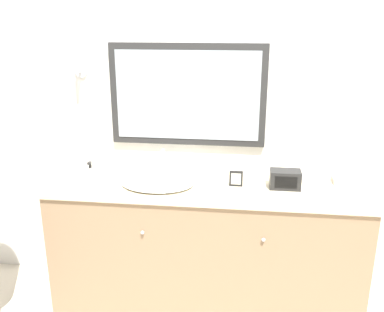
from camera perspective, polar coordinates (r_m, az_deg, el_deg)
wall_back at (r=3.03m, az=2.48°, el=4.85°), size 8.00×0.18×2.55m
vanity_counter at (r=3.03m, az=1.85°, el=-11.88°), size 2.14×0.58×0.91m
sink_basin at (r=2.85m, az=-4.55°, el=-3.42°), size 0.48×0.42×0.19m
soap_bottle at (r=2.79m, az=-13.29°, el=-2.97°), size 0.05×0.06×0.20m
appliance_box at (r=2.83m, az=12.32°, el=-3.06°), size 0.20×0.12×0.12m
picture_frame at (r=2.82m, az=5.89°, el=-3.02°), size 0.09×0.01×0.11m
hand_towel_near_sink at (r=3.05m, az=19.87°, el=-3.09°), size 0.18×0.11×0.04m
metal_tray at (r=2.76m, az=19.17°, el=-5.47°), size 0.17×0.12×0.01m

